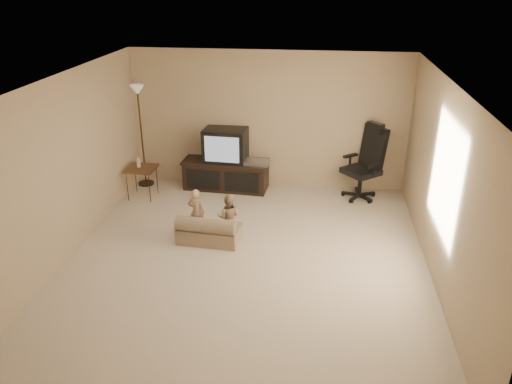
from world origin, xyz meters
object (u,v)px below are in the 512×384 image
Objects in this scene: office_chair at (364,172)px; toddler_left at (196,212)px; tv_stand at (226,164)px; side_table at (141,169)px; floor_lamp at (139,113)px; toddler_right at (229,217)px; child_sofa at (208,231)px.

office_chair reaches higher than toddler_left.
tv_stand is 2.14× the size of side_table.
floor_lamp is 2.54× the size of toddler_right.
child_sofa is at bearing 26.43° from toddler_right.
toddler_right is (1.80, -1.33, -0.17)m from side_table.
side_table is 1.78m from toddler_left.
office_chair is 3.94m from side_table.
floor_lamp is 2.90m from toddler_right.
side_table is 1.02m from floor_lamp.
side_table reaches higher than toddler_right.
toddler_left is 1.00× the size of toddler_right.
tv_stand is 1.96m from toddler_right.
toddler_right reaches higher than toddler_left.
side_table is 0.40× the size of floor_lamp.
toddler_left is at bearing -90.49° from tv_stand.
office_chair reaches higher than toddler_right.
tv_stand is 2.50m from office_chair.
office_chair is 2.79m from toddler_right.
floor_lamp is 2.89m from child_sofa.
side_table is at bearing -75.80° from floor_lamp.
tv_stand is at bearing -76.07° from toddler_right.
office_chair is 1.81× the size of toddler_right.
child_sofa is (-2.39, -1.96, -0.30)m from office_chair.
side_table is 0.80× the size of child_sofa.
office_chair is at bearing 7.36° from side_table.
toddler_right is (0.52, -0.12, 0.00)m from toddler_left.
office_chair is at bearing -0.97° from floor_lamp.
tv_stand is 1.54m from side_table.
office_chair is 1.82× the size of toddler_left.
toddler_right is at bearing -89.70° from office_chair.
tv_stand is at bearing 22.65° from side_table.
side_table is 2.13m from child_sofa.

